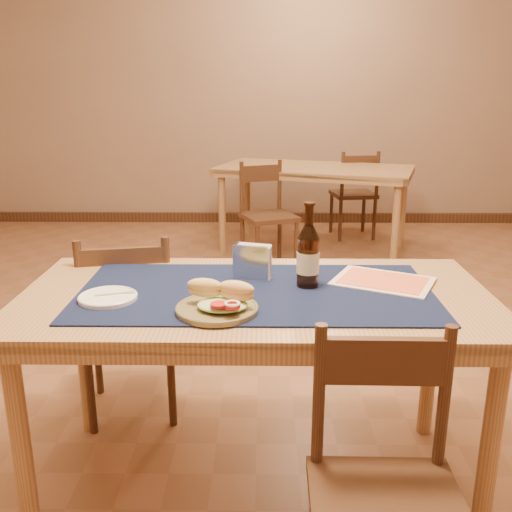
{
  "coord_description": "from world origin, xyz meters",
  "views": [
    {
      "loc": [
        0.02,
        -2.63,
        1.42
      ],
      "look_at": [
        0.0,
        -0.7,
        0.85
      ],
      "focal_mm": 40.0,
      "sensor_mm": 36.0,
      "label": 1
    }
  ],
  "objects_px": {
    "back_table": "(315,176)",
    "chair_main_far": "(129,322)",
    "chair_main_near": "(386,494)",
    "sandwich_plate": "(219,303)",
    "main_table": "(256,315)",
    "beer_bottle": "(308,256)",
    "napkin_holder": "(252,263)"
  },
  "relations": [
    {
      "from": "chair_main_far",
      "to": "sandwich_plate",
      "type": "bearing_deg",
      "value": -55.15
    },
    {
      "from": "main_table",
      "to": "chair_main_far",
      "type": "xyz_separation_m",
      "value": [
        -0.56,
        0.45,
        -0.22
      ]
    },
    {
      "from": "chair_main_far",
      "to": "chair_main_near",
      "type": "distance_m",
      "value": 1.39
    },
    {
      "from": "main_table",
      "to": "sandwich_plate",
      "type": "relative_size",
      "value": 6.2
    },
    {
      "from": "back_table",
      "to": "sandwich_plate",
      "type": "height_order",
      "value": "sandwich_plate"
    },
    {
      "from": "sandwich_plate",
      "to": "beer_bottle",
      "type": "relative_size",
      "value": 0.87
    },
    {
      "from": "back_table",
      "to": "sandwich_plate",
      "type": "xyz_separation_m",
      "value": [
        -0.59,
        -3.38,
        0.11
      ]
    },
    {
      "from": "sandwich_plate",
      "to": "main_table",
      "type": "bearing_deg",
      "value": 59.54
    },
    {
      "from": "back_table",
      "to": "chair_main_near",
      "type": "bearing_deg",
      "value": -92.12
    },
    {
      "from": "back_table",
      "to": "beer_bottle",
      "type": "bearing_deg",
      "value": -95.45
    },
    {
      "from": "main_table",
      "to": "napkin_holder",
      "type": "relative_size",
      "value": 10.55
    },
    {
      "from": "napkin_holder",
      "to": "sandwich_plate",
      "type": "bearing_deg",
      "value": -106.62
    },
    {
      "from": "sandwich_plate",
      "to": "napkin_holder",
      "type": "height_order",
      "value": "napkin_holder"
    },
    {
      "from": "back_table",
      "to": "chair_main_far",
      "type": "height_order",
      "value": "chair_main_far"
    },
    {
      "from": "chair_main_near",
      "to": "sandwich_plate",
      "type": "bearing_deg",
      "value": 136.43
    },
    {
      "from": "sandwich_plate",
      "to": "napkin_holder",
      "type": "bearing_deg",
      "value": 73.38
    },
    {
      "from": "chair_main_far",
      "to": "main_table",
      "type": "bearing_deg",
      "value": -39.13
    },
    {
      "from": "main_table",
      "to": "beer_bottle",
      "type": "bearing_deg",
      "value": 16.32
    },
    {
      "from": "main_table",
      "to": "chair_main_near",
      "type": "relative_size",
      "value": 1.91
    },
    {
      "from": "main_table",
      "to": "napkin_holder",
      "type": "distance_m",
      "value": 0.2
    },
    {
      "from": "sandwich_plate",
      "to": "napkin_holder",
      "type": "distance_m",
      "value": 0.34
    },
    {
      "from": "chair_main_near",
      "to": "napkin_holder",
      "type": "relative_size",
      "value": 5.53
    },
    {
      "from": "back_table",
      "to": "sandwich_plate",
      "type": "bearing_deg",
      "value": -99.9
    },
    {
      "from": "back_table",
      "to": "chair_main_near",
      "type": "relative_size",
      "value": 2.19
    },
    {
      "from": "chair_main_far",
      "to": "beer_bottle",
      "type": "xyz_separation_m",
      "value": [
        0.74,
        -0.4,
        0.42
      ]
    },
    {
      "from": "back_table",
      "to": "beer_bottle",
      "type": "distance_m",
      "value": 3.16
    },
    {
      "from": "chair_main_near",
      "to": "beer_bottle",
      "type": "xyz_separation_m",
      "value": [
        -0.16,
        0.67,
        0.43
      ]
    },
    {
      "from": "chair_main_near",
      "to": "sandwich_plate",
      "type": "height_order",
      "value": "sandwich_plate"
    },
    {
      "from": "chair_main_far",
      "to": "chair_main_near",
      "type": "relative_size",
      "value": 1.02
    },
    {
      "from": "main_table",
      "to": "napkin_holder",
      "type": "bearing_deg",
      "value": 96.06
    },
    {
      "from": "chair_main_near",
      "to": "sandwich_plate",
      "type": "distance_m",
      "value": 0.71
    },
    {
      "from": "back_table",
      "to": "beer_bottle",
      "type": "height_order",
      "value": "beer_bottle"
    }
  ]
}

